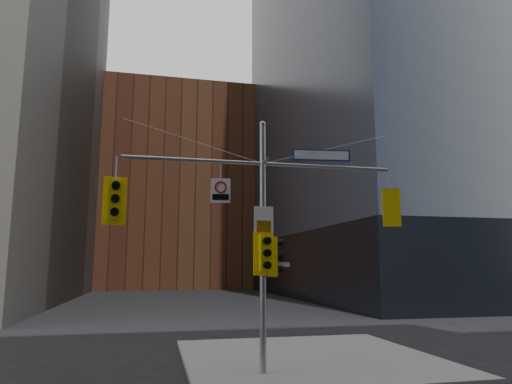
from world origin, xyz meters
name	(u,v)px	position (x,y,z in m)	size (l,w,h in m)	color
sidewalk_corner	(309,358)	(2.00, 4.00, 0.07)	(8.00, 8.00, 0.15)	gray
podium_ne	(455,266)	(28.00, 32.00, 3.00)	(36.40, 36.40, 6.00)	black
brick_midrise	(176,192)	(0.00, 58.00, 14.00)	(26.00, 20.00, 28.00)	brown
signal_assembly	(263,217)	(0.00, 1.99, 4.42)	(8.00, 0.80, 7.30)	gray
traffic_light_west_arm	(115,200)	(-4.10, 2.01, 4.80)	(0.63, 0.53, 1.32)	yellow
traffic_light_east_arm	(390,208)	(4.02, 1.99, 4.80)	(0.56, 0.48, 1.17)	yellow
traffic_light_pole_side	(274,257)	(0.33, 1.99, 3.30)	(0.47, 0.40, 1.13)	yellow
traffic_light_pole_front	(265,253)	(0.00, 1.73, 3.39)	(0.59, 0.47, 1.23)	yellow
street_sign_blade	(321,155)	(1.83, 2.00, 6.35)	(1.77, 0.26, 0.35)	navy
regulatory_sign_arm	(221,190)	(-1.24, 1.97, 5.17)	(0.56, 0.10, 0.70)	silver
regulatory_sign_pole	(264,220)	(0.00, 1.88, 4.33)	(0.57, 0.07, 0.74)	silver
street_blade_ew	(278,265)	(0.45, 2.00, 3.07)	(0.67, 0.03, 0.13)	silver
street_blade_ns	(259,272)	(0.00, 2.45, 2.85)	(0.12, 0.75, 0.15)	#145926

